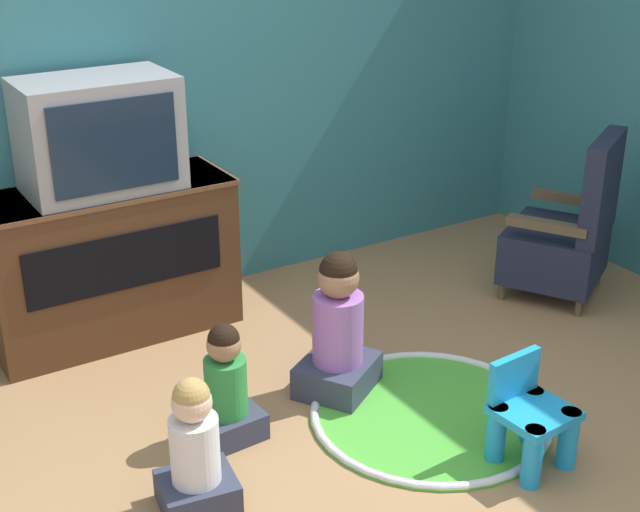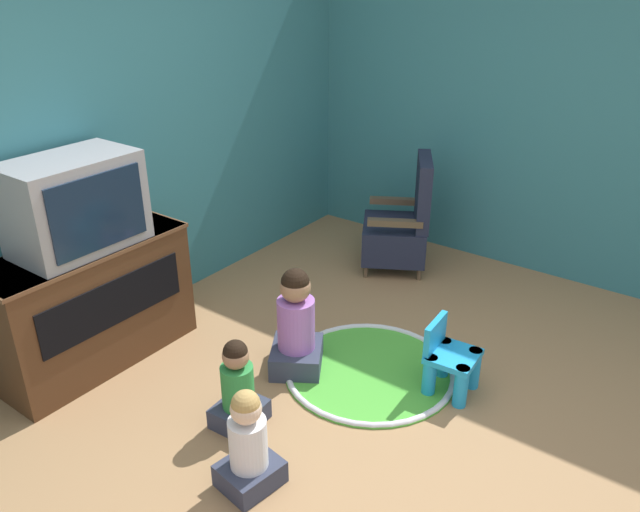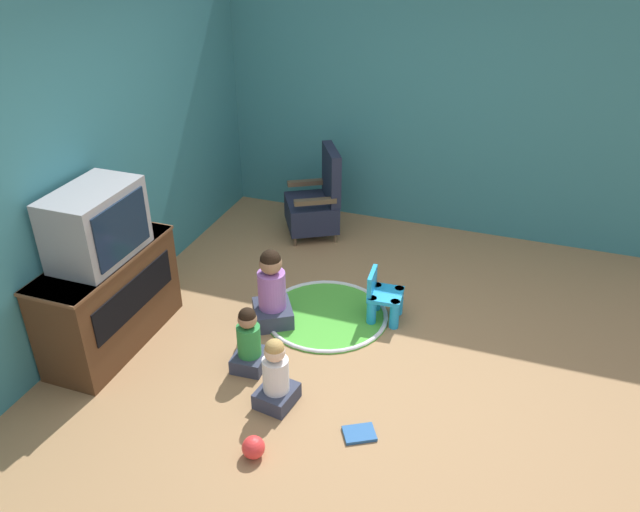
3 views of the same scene
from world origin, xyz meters
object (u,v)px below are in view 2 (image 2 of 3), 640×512
object	(u,v)px
tv_cabinet	(91,303)
child_watching_left	(248,446)
black_armchair	(401,226)
child_watching_center	(296,327)
child_watching_right	(238,389)
yellow_kid_chair	(450,362)
television	(75,204)

from	to	relation	value
tv_cabinet	child_watching_left	bearing A→B (deg)	-98.63
black_armchair	child_watching_left	world-z (taller)	black_armchair
tv_cabinet	child_watching_center	distance (m)	1.28
black_armchair	child_watching_right	size ratio (longest dim) A/B	1.75
child_watching_center	child_watching_right	world-z (taller)	child_watching_center
child_watching_left	child_watching_center	distance (m)	0.98
yellow_kid_chair	television	bearing A→B (deg)	114.03
television	black_armchair	bearing A→B (deg)	-20.81
black_armchair	yellow_kid_chair	bearing A→B (deg)	9.74
tv_cabinet	child_watching_left	xyz separation A→B (m)	(-0.23, -1.49, -0.17)
child_watching_center	child_watching_right	bearing A→B (deg)	154.68
tv_cabinet	television	world-z (taller)	television
yellow_kid_chair	child_watching_right	world-z (taller)	child_watching_right
black_armchair	child_watching_center	bearing A→B (deg)	-23.04
yellow_kid_chair	child_watching_right	bearing A→B (deg)	136.34
tv_cabinet	black_armchair	world-z (taller)	black_armchair
tv_cabinet	yellow_kid_chair	world-z (taller)	tv_cabinet
television	child_watching_left	distance (m)	1.71
television	yellow_kid_chair	xyz separation A→B (m)	(1.02, -1.93, -0.87)
child_watching_right	child_watching_left	bearing A→B (deg)	-134.21
child_watching_left	child_watching_center	xyz separation A→B (m)	(0.89, 0.41, 0.06)
black_armchair	child_watching_right	world-z (taller)	black_armchair
tv_cabinet	child_watching_center	xyz separation A→B (m)	(0.66, -1.08, -0.11)
tv_cabinet	television	xyz separation A→B (m)	(0.00, -0.01, 0.65)
child_watching_left	child_watching_right	distance (m)	0.46
black_armchair	child_watching_right	distance (m)	2.25
tv_cabinet	child_watching_center	bearing A→B (deg)	-58.45
child_watching_center	black_armchair	bearing A→B (deg)	-24.87
yellow_kid_chair	child_watching_left	world-z (taller)	child_watching_left
child_watching_center	child_watching_left	bearing A→B (deg)	173.06
black_armchair	child_watching_left	size ratio (longest dim) A/B	1.69
television	child_watching_right	distance (m)	1.41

